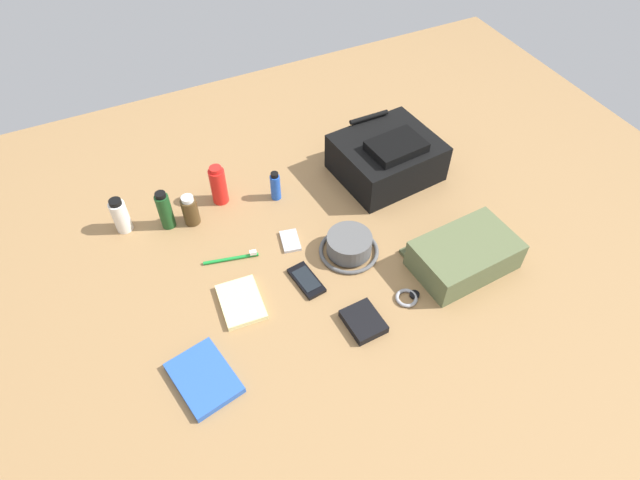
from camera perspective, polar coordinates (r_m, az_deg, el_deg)
name	(u,v)px	position (r m, az deg, el deg)	size (l,w,h in m)	color
ground_plane	(320,251)	(1.61, 0.00, -1.22)	(2.64, 2.02, 0.02)	olive
backpack	(387,157)	(1.81, 7.11, 8.74)	(0.34, 0.30, 0.16)	black
toiletry_pouch	(464,254)	(1.59, 15.02, -1.50)	(0.30, 0.24, 0.09)	#56603D
bucket_hat	(349,246)	(1.58, 3.12, -0.61)	(0.18, 0.18, 0.07)	#555555
toothpaste_tube	(120,216)	(1.73, -20.45, 2.45)	(0.05, 0.05, 0.12)	white
shampoo_bottle	(165,210)	(1.69, -16.15, 3.05)	(0.04, 0.04, 0.14)	#19471E
cologne_bottle	(190,210)	(1.69, -13.63, 3.08)	(0.05, 0.05, 0.11)	#473319
sunscreen_spray	(218,185)	(1.73, -10.74, 5.76)	(0.05, 0.05, 0.14)	red
deodorant_spray	(275,186)	(1.73, -4.76, 5.72)	(0.03, 0.03, 0.10)	blue
paperback_novel	(204,378)	(1.39, -12.22, -14.15)	(0.16, 0.20, 0.02)	blue
cell_phone	(306,280)	(1.52, -1.46, -4.30)	(0.07, 0.13, 0.01)	black
media_player	(290,241)	(1.62, -3.17, -0.09)	(0.07, 0.09, 0.01)	#B7B7BC
wristwatch	(408,297)	(1.51, 9.30, -6.05)	(0.07, 0.06, 0.01)	#99999E
toothbrush	(234,258)	(1.59, -9.08, -1.88)	(0.16, 0.05, 0.02)	#198C33
wallet	(363,321)	(1.44, 4.64, -8.62)	(0.09, 0.11, 0.02)	black
notepad	(241,302)	(1.49, -8.39, -6.54)	(0.11, 0.15, 0.02)	beige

